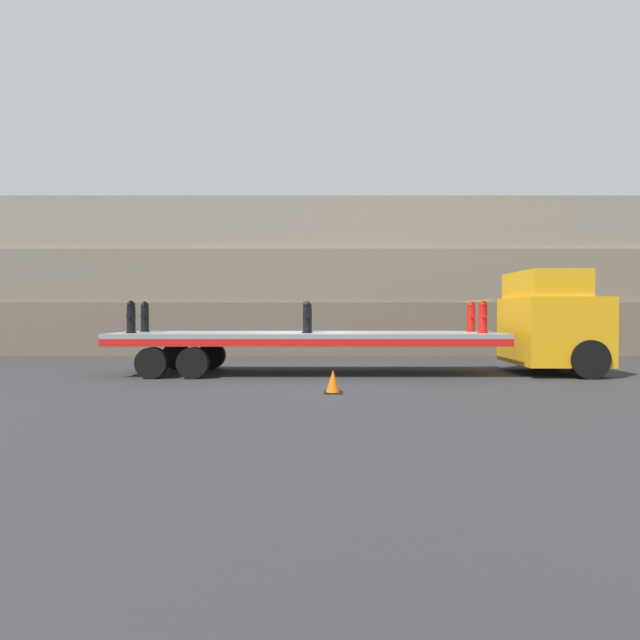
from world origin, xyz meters
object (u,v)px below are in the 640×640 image
(fire_hydrant_black_far_1, at_px, (308,317))
(fire_hydrant_red_near_2, at_px, (483,317))
(fire_hydrant_black_near_1, at_px, (307,317))
(fire_hydrant_black_far_0, at_px, (144,317))
(fire_hydrant_red_far_2, at_px, (471,317))
(fire_hydrant_black_near_0, at_px, (131,317))
(traffic_cone, at_px, (333,382))
(flatbed_trailer, at_px, (285,339))
(truck_cab, at_px, (554,322))

(fire_hydrant_black_far_1, height_order, fire_hydrant_red_near_2, same)
(fire_hydrant_black_near_1, bearing_deg, fire_hydrant_black_far_1, 90.00)
(fire_hydrant_black_far_0, distance_m, fire_hydrant_black_near_1, 4.97)
(fire_hydrant_black_far_1, bearing_deg, fire_hydrant_red_far_2, 0.00)
(fire_hydrant_black_far_1, bearing_deg, fire_hydrant_black_near_0, -167.48)
(fire_hydrant_black_near_1, height_order, traffic_cone, fire_hydrant_black_near_1)
(flatbed_trailer, xyz_separation_m, fire_hydrant_black_far_1, (0.65, 0.54, 0.64))
(truck_cab, height_order, fire_hydrant_black_far_1, truck_cab)
(fire_hydrant_red_near_2, relative_size, fire_hydrant_red_far_2, 1.00)
(fire_hydrant_black_near_0, distance_m, fire_hydrant_black_near_1, 4.85)
(fire_hydrant_black_near_0, relative_size, fire_hydrant_black_far_1, 1.00)
(fire_hydrant_black_near_0, bearing_deg, fire_hydrant_red_far_2, 6.34)
(fire_hydrant_red_near_2, bearing_deg, flatbed_trailer, 174.40)
(fire_hydrant_black_near_1, height_order, fire_hydrant_red_far_2, same)
(fire_hydrant_black_near_1, bearing_deg, fire_hydrant_red_far_2, 12.52)
(truck_cab, bearing_deg, traffic_cone, -151.58)
(fire_hydrant_black_far_1, relative_size, traffic_cone, 1.77)
(fire_hydrant_black_near_1, xyz_separation_m, traffic_cone, (0.64, -2.95, -1.37))
(fire_hydrant_red_far_2, bearing_deg, flatbed_trailer, -174.40)
(flatbed_trailer, distance_m, traffic_cone, 3.79)
(fire_hydrant_black_far_1, bearing_deg, fire_hydrant_red_near_2, -12.52)
(flatbed_trailer, distance_m, fire_hydrant_black_far_0, 4.29)
(truck_cab, relative_size, fire_hydrant_black_far_1, 3.26)
(fire_hydrant_black_far_0, bearing_deg, fire_hydrant_black_near_0, -90.00)
(fire_hydrant_black_near_0, relative_size, traffic_cone, 1.77)
(fire_hydrant_black_near_1, bearing_deg, fire_hydrant_black_near_0, 180.00)
(flatbed_trailer, bearing_deg, fire_hydrant_black_near_0, -172.70)
(flatbed_trailer, relative_size, fire_hydrant_black_near_0, 12.18)
(fire_hydrant_red_far_2, bearing_deg, truck_cab, -13.59)
(truck_cab, distance_m, fire_hydrant_red_far_2, 2.30)
(fire_hydrant_black_near_1, relative_size, fire_hydrant_red_far_2, 1.00)
(fire_hydrant_red_near_2, bearing_deg, fire_hydrant_red_far_2, 90.00)
(flatbed_trailer, relative_size, traffic_cone, 21.55)
(truck_cab, height_order, fire_hydrant_red_near_2, truck_cab)
(fire_hydrant_black_near_0, xyz_separation_m, fire_hydrant_black_far_1, (4.85, 1.08, 0.00))
(truck_cab, relative_size, fire_hydrant_black_near_1, 3.26)
(fire_hydrant_black_near_0, height_order, fire_hydrant_black_far_1, same)
(fire_hydrant_black_near_0, bearing_deg, truck_cab, 2.59)
(fire_hydrant_red_far_2, bearing_deg, fire_hydrant_red_near_2, -90.00)
(truck_cab, distance_m, fire_hydrant_black_near_0, 11.95)
(flatbed_trailer, xyz_separation_m, fire_hydrant_black_near_1, (0.65, -0.54, 0.64))
(flatbed_trailer, relative_size, fire_hydrant_black_far_1, 12.18)
(fire_hydrant_black_near_0, relative_size, fire_hydrant_black_near_1, 1.00)
(fire_hydrant_black_far_0, height_order, fire_hydrant_red_near_2, same)
(truck_cab, bearing_deg, flatbed_trailer, 180.00)
(truck_cab, bearing_deg, fire_hydrant_black_near_0, -177.41)
(fire_hydrant_black_near_0, xyz_separation_m, fire_hydrant_red_far_2, (9.71, 1.08, 0.00))
(fire_hydrant_black_near_0, height_order, fire_hydrant_red_far_2, same)
(flatbed_trailer, bearing_deg, fire_hydrant_black_far_1, 39.86)
(flatbed_trailer, bearing_deg, fire_hydrant_red_near_2, -5.60)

